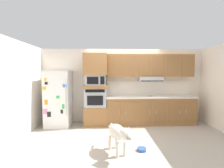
# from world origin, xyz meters

# --- Properties ---
(ground_plane) EXTENTS (9.60, 9.60, 0.00)m
(ground_plane) POSITION_xyz_m (0.00, 0.00, 0.00)
(ground_plane) COLOR #B2A899
(back_kitchen_wall) EXTENTS (6.20, 0.12, 2.50)m
(back_kitchen_wall) POSITION_xyz_m (0.00, 1.11, 1.25)
(back_kitchen_wall) COLOR silver
(back_kitchen_wall) RESTS_ON ground
(side_panel_left) EXTENTS (0.12, 7.10, 2.50)m
(side_panel_left) POSITION_xyz_m (-2.80, 0.00, 1.25)
(side_panel_left) COLOR silver
(side_panel_left) RESTS_ON ground
(side_panel_right) EXTENTS (0.12, 7.10, 2.50)m
(side_panel_right) POSITION_xyz_m (2.80, 0.00, 1.25)
(side_panel_right) COLOR white
(side_panel_right) RESTS_ON ground
(refrigerator) EXTENTS (0.76, 0.73, 1.76)m
(refrigerator) POSITION_xyz_m (-2.10, 0.68, 0.88)
(refrigerator) COLOR white
(refrigerator) RESTS_ON ground
(oven_base_cabinet) EXTENTS (0.74, 0.62, 0.60)m
(oven_base_cabinet) POSITION_xyz_m (-0.92, 0.75, 0.30)
(oven_base_cabinet) COLOR #996638
(oven_base_cabinet) RESTS_ON ground
(built_in_oven) EXTENTS (0.70, 0.62, 0.60)m
(built_in_oven) POSITION_xyz_m (-0.92, 0.75, 0.90)
(built_in_oven) COLOR #A8AAAF
(built_in_oven) RESTS_ON oven_base_cabinet
(appliance_mid_shelf) EXTENTS (0.74, 0.62, 0.10)m
(appliance_mid_shelf) POSITION_xyz_m (-0.92, 0.75, 1.25)
(appliance_mid_shelf) COLOR #996638
(appliance_mid_shelf) RESTS_ON built_in_oven
(microwave) EXTENTS (0.64, 0.54, 0.32)m
(microwave) POSITION_xyz_m (-0.92, 0.75, 1.46)
(microwave) COLOR #A8AAAF
(microwave) RESTS_ON appliance_mid_shelf
(appliance_upper_cabinet) EXTENTS (0.74, 0.62, 0.68)m
(appliance_upper_cabinet) POSITION_xyz_m (-0.92, 0.75, 1.96)
(appliance_upper_cabinet) COLOR #996638
(appliance_upper_cabinet) RESTS_ON microwave
(lower_cabinet_run) EXTENTS (2.87, 0.63, 0.88)m
(lower_cabinet_run) POSITION_xyz_m (0.89, 0.75, 0.44)
(lower_cabinet_run) COLOR #996638
(lower_cabinet_run) RESTS_ON ground
(countertop_slab) EXTENTS (2.91, 0.64, 0.04)m
(countertop_slab) POSITION_xyz_m (0.89, 0.75, 0.90)
(countertop_slab) COLOR silver
(countertop_slab) RESTS_ON lower_cabinet_run
(backsplash_panel) EXTENTS (2.91, 0.02, 0.50)m
(backsplash_panel) POSITION_xyz_m (0.89, 1.04, 1.17)
(backsplash_panel) COLOR white
(backsplash_panel) RESTS_ON countertop_slab
(upper_cabinet_with_hood) EXTENTS (2.87, 0.48, 0.88)m
(upper_cabinet_with_hood) POSITION_xyz_m (0.89, 0.87, 1.90)
(upper_cabinet_with_hood) COLOR #996638
(upper_cabinet_with_hood) RESTS_ON backsplash_panel
(screwdriver) EXTENTS (0.13, 0.12, 0.03)m
(screwdriver) POSITION_xyz_m (0.88, 0.70, 0.93)
(screwdriver) COLOR red
(screwdriver) RESTS_ON countertop_slab
(dog) EXTENTS (0.50, 0.95, 0.68)m
(dog) POSITION_xyz_m (-0.31, -1.20, 0.45)
(dog) COLOR beige
(dog) RESTS_ON ground
(dog_food_bowl) EXTENTS (0.20, 0.20, 0.06)m
(dog_food_bowl) POSITION_xyz_m (0.20, -1.08, 0.03)
(dog_food_bowl) COLOR #3359A5
(dog_food_bowl) RESTS_ON ground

